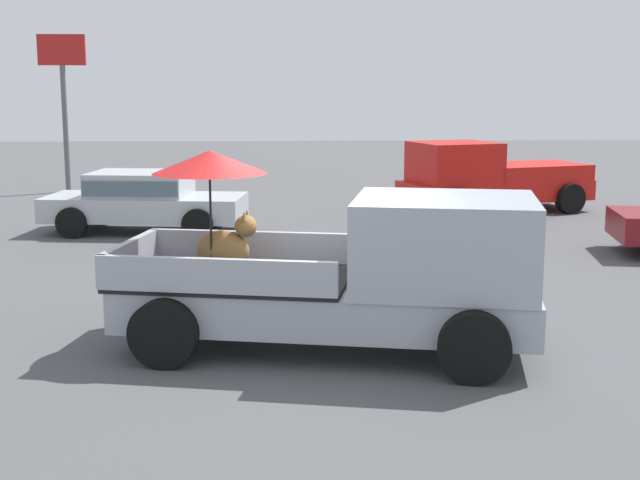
{
  "coord_description": "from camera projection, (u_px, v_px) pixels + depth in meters",
  "views": [
    {
      "loc": [
        -0.52,
        -10.19,
        3.2
      ],
      "look_at": [
        -0.03,
        1.44,
        1.1
      ],
      "focal_mm": 48.36,
      "sensor_mm": 36.0,
      "label": 1
    }
  ],
  "objects": [
    {
      "name": "ground_plane",
      "position": [
        327.0,
        348.0,
        10.61
      ],
      "size": [
        80.0,
        80.0,
        0.0
      ],
      "primitive_type": "plane",
      "color": "#4C4C4F"
    },
    {
      "name": "pickup_truck_main",
      "position": [
        360.0,
        271.0,
        10.38
      ],
      "size": [
        5.31,
        3.02,
        2.41
      ],
      "rotation": [
        0.0,
        0.0,
        -0.19
      ],
      "color": "black",
      "rests_on": "ground"
    },
    {
      "name": "pickup_truck_red",
      "position": [
        488.0,
        178.0,
        21.86
      ],
      "size": [
        5.12,
        3.24,
        1.8
      ],
      "rotation": [
        0.0,
        0.0,
        3.44
      ],
      "color": "black",
      "rests_on": "ground"
    },
    {
      "name": "parked_sedan_far",
      "position": [
        143.0,
        198.0,
        18.9
      ],
      "size": [
        4.48,
        2.36,
        1.33
      ],
      "rotation": [
        0.0,
        0.0,
        -0.12
      ],
      "color": "black",
      "rests_on": "ground"
    },
    {
      "name": "motel_sign",
      "position": [
        63.0,
        81.0,
        25.57
      ],
      "size": [
        1.4,
        0.16,
        4.67
      ],
      "color": "#59595B",
      "rests_on": "ground"
    }
  ]
}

